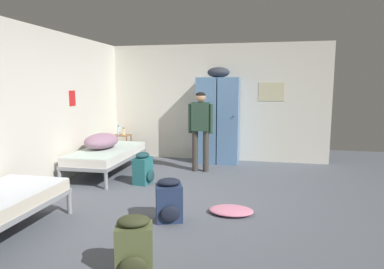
# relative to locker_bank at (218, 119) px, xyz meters

# --- Properties ---
(ground_plane) EXTENTS (9.32, 9.32, 0.00)m
(ground_plane) POSITION_rel_locker_bank_xyz_m (-0.09, -2.63, -0.97)
(ground_plane) COLOR #565B66
(room_backdrop) EXTENTS (4.93, 5.89, 2.59)m
(room_backdrop) POSITION_rel_locker_bank_xyz_m (-1.41, -1.28, 0.33)
(room_backdrop) COLOR silver
(room_backdrop) RESTS_ON ground_plane
(locker_bank) EXTENTS (0.90, 0.55, 2.07)m
(locker_bank) POSITION_rel_locker_bank_xyz_m (0.00, 0.00, 0.00)
(locker_bank) COLOR #5B84B2
(locker_bank) RESTS_ON ground_plane
(shelf_unit) EXTENTS (0.38, 0.30, 0.57)m
(shelf_unit) POSITION_rel_locker_bank_xyz_m (-2.19, -0.13, -0.62)
(shelf_unit) COLOR brown
(shelf_unit) RESTS_ON ground_plane
(bed_left_rear) EXTENTS (0.90, 1.90, 0.49)m
(bed_left_rear) POSITION_rel_locker_bank_xyz_m (-1.94, -1.41, -0.59)
(bed_left_rear) COLOR gray
(bed_left_rear) RESTS_ON ground_plane
(bedding_heap) EXTENTS (0.58, 0.82, 0.29)m
(bedding_heap) POSITION_rel_locker_bank_xyz_m (-2.05, -1.40, -0.33)
(bedding_heap) COLOR gray
(bedding_heap) RESTS_ON bed_left_rear
(person_traveler) EXTENTS (0.49, 0.21, 1.56)m
(person_traveler) POSITION_rel_locker_bank_xyz_m (-0.23, -0.85, -0.03)
(person_traveler) COLOR #3D3833
(person_traveler) RESTS_ON ground_plane
(water_bottle) EXTENTS (0.06, 0.06, 0.22)m
(water_bottle) POSITION_rel_locker_bank_xyz_m (-2.27, -0.11, -0.30)
(water_bottle) COLOR #B2DBEA
(water_bottle) RESTS_ON shelf_unit
(lotion_bottle) EXTENTS (0.05, 0.05, 0.17)m
(lotion_bottle) POSITION_rel_locker_bank_xyz_m (-2.12, -0.17, -0.32)
(lotion_bottle) COLOR beige
(lotion_bottle) RESTS_ON shelf_unit
(backpack_teal) EXTENTS (0.37, 0.35, 0.55)m
(backpack_teal) POSITION_rel_locker_bank_xyz_m (-1.04, -1.89, -0.71)
(backpack_teal) COLOR #23666B
(backpack_teal) RESTS_ON ground_plane
(backpack_navy) EXTENTS (0.38, 0.40, 0.55)m
(backpack_navy) POSITION_rel_locker_bank_xyz_m (-0.17, -3.38, -0.71)
(backpack_navy) COLOR navy
(backpack_navy) RESTS_ON ground_plane
(backpack_olive) EXTENTS (0.38, 0.39, 0.55)m
(backpack_olive) POSITION_rel_locker_bank_xyz_m (-0.14, -4.61, -0.71)
(backpack_olive) COLOR #566038
(backpack_olive) RESTS_ON ground_plane
(clothes_pile_pink) EXTENTS (0.59, 0.42, 0.08)m
(clothes_pile_pink) POSITION_rel_locker_bank_xyz_m (0.57, -2.97, -0.93)
(clothes_pile_pink) COLOR pink
(clothes_pile_pink) RESTS_ON ground_plane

